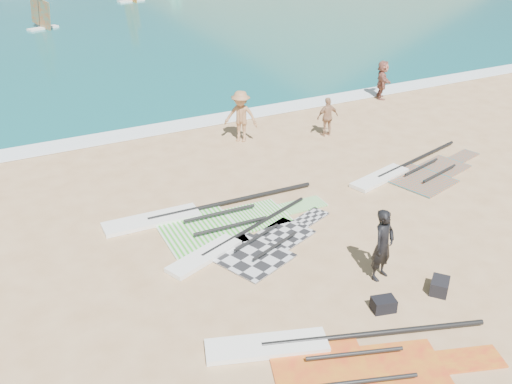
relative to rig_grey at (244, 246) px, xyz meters
name	(u,v)px	position (x,y,z in m)	size (l,w,h in m)	color
ground	(391,286)	(2.33, -3.05, -0.05)	(300.00, 300.00, 0.00)	tan
surf_line	(194,124)	(2.33, 9.25, -0.05)	(300.00, 1.20, 0.04)	white
rig_grey	(244,246)	(0.00, 0.00, 0.00)	(5.17, 3.10, 0.20)	black
rig_green	(202,219)	(-0.41, 1.83, 0.00)	(6.43, 2.61, 0.21)	green
rig_orange	(411,173)	(6.89, 1.47, 0.00)	(5.64, 2.96, 0.20)	#F2450C
rig_red	(330,358)	(-0.31, -4.39, 0.00)	(5.65, 3.33, 0.20)	red
gear_bag_near	(440,286)	(3.14, -3.74, 0.12)	(0.53, 0.38, 0.33)	black
gear_bag_far	(383,304)	(1.58, -3.66, 0.10)	(0.50, 0.35, 0.30)	black
person_wetsuit	(383,245)	(2.30, -2.64, 0.85)	(0.66, 0.43, 1.80)	black
beachgoer_mid	(241,116)	(3.23, 6.72, 0.91)	(1.24, 0.72, 1.93)	#9C6E48
beachgoer_back	(328,117)	(6.38, 5.69, 0.70)	(0.88, 0.37, 1.51)	tan
beachgoer_right	(382,80)	(11.18, 8.45, 0.82)	(1.61, 0.51, 1.73)	#9A5D4D
windsurfer_left	(40,12)	(0.14, 32.07, 1.14)	(2.24, 2.49, 3.95)	white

